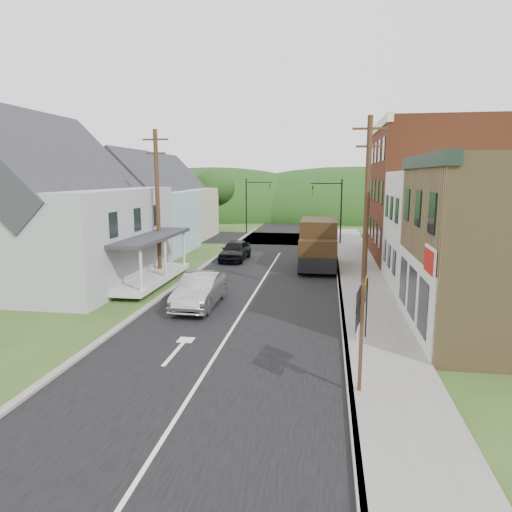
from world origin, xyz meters
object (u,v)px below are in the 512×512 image
at_px(route_sign_cluster, 360,322).
at_px(dark_sedan, 235,251).
at_px(silver_sedan, 200,290).
at_px(delivery_van, 319,244).
at_px(warning_sign, 366,297).

bearing_deg(route_sign_cluster, dark_sedan, 120.64).
xyz_separation_m(silver_sedan, route_sign_cluster, (6.96, -8.12, 1.40)).
xyz_separation_m(delivery_van, route_sign_cluster, (1.52, -18.22, 0.51)).
bearing_deg(silver_sedan, dark_sedan, 93.83).
distance_m(delivery_van, route_sign_cluster, 18.29).
height_order(dark_sedan, route_sign_cluster, route_sign_cluster).
height_order(delivery_van, warning_sign, delivery_van).
distance_m(dark_sedan, delivery_van, 6.64).
height_order(silver_sedan, warning_sign, warning_sign).
xyz_separation_m(dark_sedan, route_sign_cluster, (7.73, -20.38, 1.44)).
xyz_separation_m(silver_sedan, delivery_van, (5.44, 10.10, 0.90)).
bearing_deg(route_sign_cluster, warning_sign, 93.02).
xyz_separation_m(delivery_van, warning_sign, (2.07, -13.66, 0.02)).
bearing_deg(route_sign_cluster, silver_sedan, 140.48).
height_order(silver_sedan, dark_sedan, silver_sedan).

